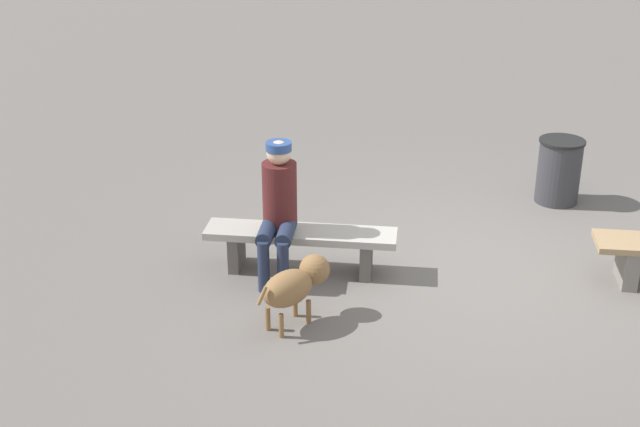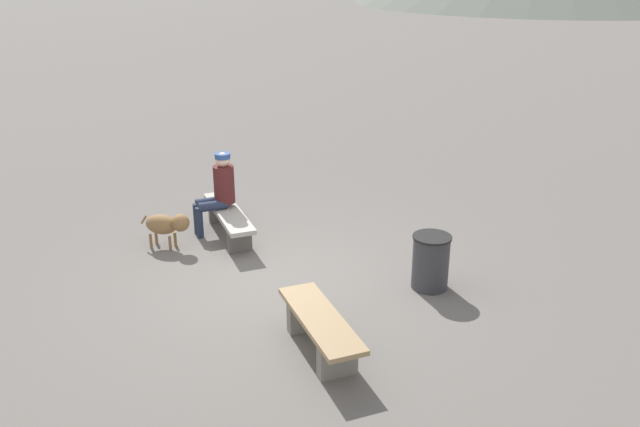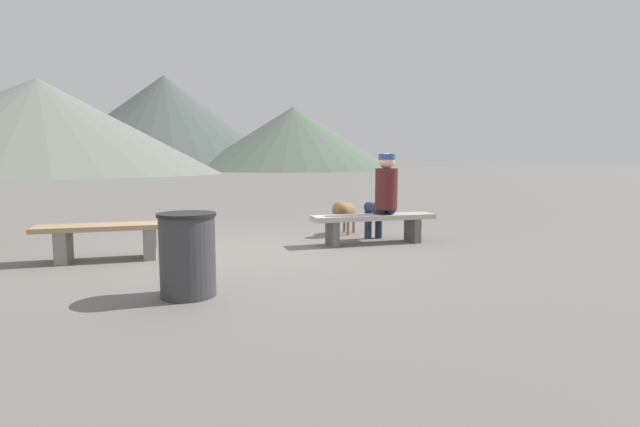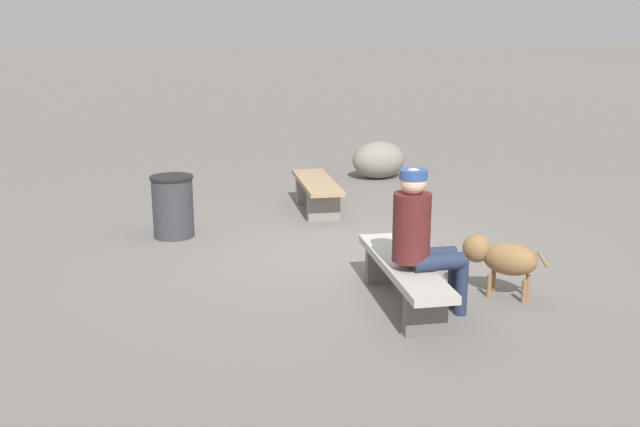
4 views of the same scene
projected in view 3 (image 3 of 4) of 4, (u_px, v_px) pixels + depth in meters
ground at (260, 254)px, 6.39m from camera, size 210.00×210.00×0.06m
bench_left at (107, 236)px, 5.83m from camera, size 1.63×0.55×0.44m
bench_right at (374, 222)px, 6.99m from camera, size 1.85×0.50×0.42m
seated_person at (384, 192)px, 7.08m from camera, size 0.35×0.67×1.31m
dog at (345, 211)px, 7.87m from camera, size 0.62×0.66×0.56m
trash_bin at (188, 255)px, 4.26m from camera, size 0.51×0.51×0.74m
distant_peak_0 at (293, 139)px, 63.53m from camera, size 26.77×26.77×8.32m
distant_peak_1 at (165, 123)px, 69.43m from camera, size 34.89×34.89×13.46m
distant_peak_2 at (40, 127)px, 44.46m from camera, size 32.97×32.97×8.78m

